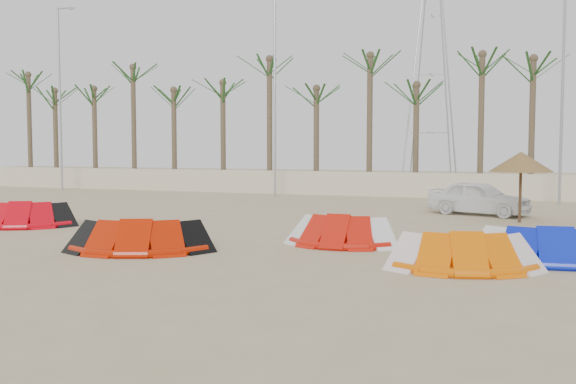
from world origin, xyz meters
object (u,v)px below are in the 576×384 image
at_px(kite_red_left, 29,214).
at_px(kite_blue, 553,243).
at_px(kite_orange, 466,250).
at_px(kite_red_right, 343,229).
at_px(car, 479,198).
at_px(kite_red_mid, 146,234).
at_px(parasol_left, 521,162).

bearing_deg(kite_red_left, kite_blue, -3.57).
xyz_separation_m(kite_orange, kite_blue, (1.77, 1.66, 0.00)).
height_order(kite_red_right, car, car).
relative_size(kite_red_mid, car, 1.01).
bearing_deg(kite_blue, car, 103.16).
relative_size(kite_orange, car, 0.89).
relative_size(kite_red_left, parasol_left, 1.51).
bearing_deg(car, kite_blue, -147.93).
xyz_separation_m(kite_red_right, car, (2.87, 9.25, 0.25)).
bearing_deg(kite_red_right, kite_blue, -7.73).
distance_m(kite_red_right, kite_blue, 5.24).
height_order(parasol_left, car, parasol_left).
bearing_deg(kite_red_mid, car, 58.61).
distance_m(kite_red_mid, kite_orange, 7.84).
relative_size(kite_red_mid, kite_red_right, 1.31).
xyz_separation_m(kite_red_mid, parasol_left, (8.80, 9.85, 1.69)).
distance_m(kite_orange, car, 11.63).
xyz_separation_m(kite_red_mid, kite_red_right, (4.42, 2.69, -0.00)).
distance_m(kite_orange, parasol_left, 9.71).
distance_m(kite_blue, car, 10.23).
bearing_deg(kite_red_mid, kite_orange, 2.41).
bearing_deg(kite_orange, kite_red_right, 145.38).
bearing_deg(kite_blue, parasol_left, 95.87).
bearing_deg(car, kite_orange, -158.36).
bearing_deg(kite_red_left, kite_orange, -10.53).
bearing_deg(parasol_left, kite_red_right, -121.52).
relative_size(kite_red_mid, parasol_left, 1.58).
distance_m(kite_red_right, kite_orange, 4.16).
distance_m(parasol_left, car, 2.97).
relative_size(kite_blue, parasol_left, 1.46).
relative_size(kite_blue, car, 0.93).
height_order(kite_red_mid, kite_blue, same).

